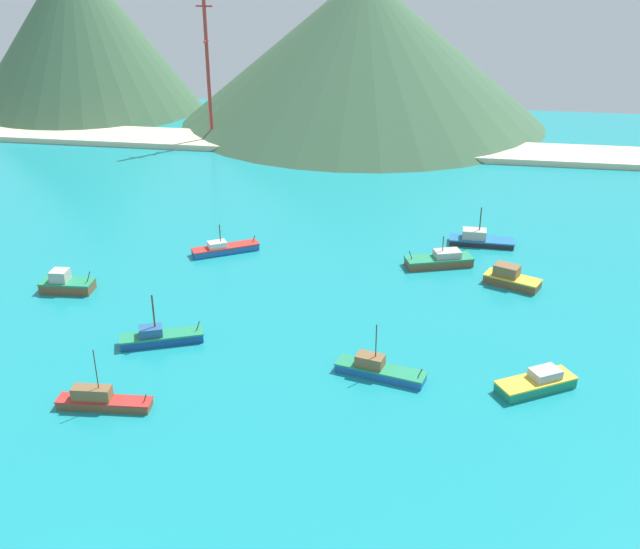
# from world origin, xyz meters

# --- Properties ---
(ground) EXTENTS (260.00, 280.00, 0.50)m
(ground) POSITION_xyz_m (0.00, 30.00, -0.25)
(ground) COLOR teal
(fishing_boat_0) EXTENTS (10.14, 6.13, 4.51)m
(fishing_boat_0) POSITION_xyz_m (26.07, 62.51, 0.86)
(fishing_boat_0) COLOR brown
(fishing_boat_0) RESTS_ON ground
(fishing_boat_1) EXTENTS (9.83, 7.27, 4.58)m
(fishing_boat_1) POSITION_xyz_m (-5.93, 62.03, 0.68)
(fishing_boat_1) COLOR #1E5BA8
(fishing_boat_1) RESTS_ON ground
(fishing_boat_2) EXTENTS (9.76, 2.73, 6.72)m
(fishing_boat_2) POSITION_xyz_m (-7.17, 21.35, 0.84)
(fishing_boat_2) COLOR brown
(fishing_boat_2) RESTS_ON ground
(fishing_boat_3) EXTENTS (8.87, 6.95, 2.18)m
(fishing_boat_3) POSITION_xyz_m (36.66, 31.87, 0.81)
(fishing_boat_3) COLOR #198466
(fishing_boat_3) RESTS_ON ground
(fishing_boat_4) EXTENTS (7.98, 5.68, 2.80)m
(fishing_boat_4) POSITION_xyz_m (35.62, 57.39, 1.04)
(fishing_boat_4) COLOR brown
(fishing_boat_4) RESTS_ON ground
(fishing_boat_5) EXTENTS (7.15, 3.53, 3.05)m
(fishing_boat_5) POSITION_xyz_m (-23.19, 45.97, 1.04)
(fishing_boat_5) COLOR brown
(fishing_boat_5) RESTS_ON ground
(fishing_boat_6) EXTENTS (10.22, 4.70, 6.20)m
(fishing_boat_6) POSITION_xyz_m (19.94, 31.82, 0.78)
(fishing_boat_6) COLOR #1E5BA8
(fishing_boat_6) RESTS_ON ground
(fishing_boat_7) EXTENTS (9.83, 5.97, 6.30)m
(fishing_boat_7) POSITION_xyz_m (-5.86, 34.71, 0.79)
(fishing_boat_7) COLOR #14478C
(fishing_boat_7) RESTS_ON ground
(fishing_boat_8) EXTENTS (9.89, 3.42, 6.01)m
(fishing_boat_8) POSITION_xyz_m (31.89, 71.57, 0.83)
(fishing_boat_8) COLOR #232328
(fishing_boat_8) RESTS_ON ground
(beach_strip) EXTENTS (247.00, 14.53, 1.20)m
(beach_strip) POSITION_xyz_m (0.00, 123.55, 0.60)
(beach_strip) COLOR beige
(beach_strip) RESTS_ON ground
(hill_west) EXTENTS (60.47, 60.47, 40.97)m
(hill_west) POSITION_xyz_m (-69.82, 152.65, 20.48)
(hill_west) COLOR #3D6042
(hill_west) RESTS_ON ground
(hill_central) EXTENTS (90.65, 90.65, 35.84)m
(hill_central) POSITION_xyz_m (4.85, 150.37, 17.92)
(hill_central) COLOR #3D6042
(hill_central) RESTS_ON ground
(radio_tower) EXTENTS (3.60, 2.88, 35.95)m
(radio_tower) POSITION_xyz_m (-26.43, 123.59, 18.34)
(radio_tower) COLOR #B7332D
(radio_tower) RESTS_ON ground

